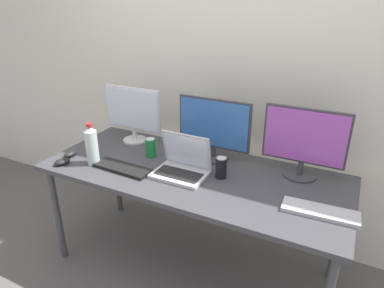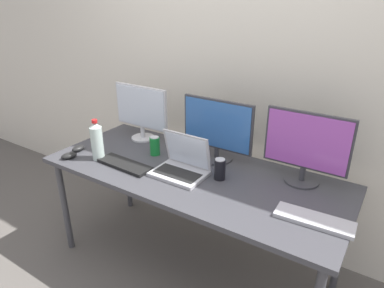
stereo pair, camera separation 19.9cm
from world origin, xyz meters
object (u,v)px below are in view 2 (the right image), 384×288
at_px(monitor_center, 217,129).
at_px(mouse_by_laptop, 69,156).
at_px(work_desk, 192,180).
at_px(monitor_left, 141,110).
at_px(water_bottle, 97,141).
at_px(monitor_right, 306,146).
at_px(keyboard_main, 314,220).
at_px(soda_can_near_keyboard, 155,146).
at_px(mouse_by_keyboard, 78,148).
at_px(keyboard_aux, 125,164).
at_px(soda_can_by_laptop, 220,169).
at_px(laptop_silver, 182,165).

distance_m(monitor_center, mouse_by_laptop, 0.98).
height_order(work_desk, monitor_left, monitor_left).
bearing_deg(water_bottle, monitor_right, 19.36).
bearing_deg(keyboard_main, work_desk, 169.13).
distance_m(monitor_center, soda_can_near_keyboard, 0.43).
bearing_deg(work_desk, mouse_by_keyboard, -167.65).
xyz_separation_m(mouse_by_laptop, water_bottle, (0.17, 0.10, 0.11)).
distance_m(keyboard_aux, water_bottle, 0.24).
xyz_separation_m(work_desk, mouse_by_keyboard, (-0.81, -0.18, 0.08)).
bearing_deg(monitor_right, monitor_left, -179.82).
bearing_deg(mouse_by_laptop, monitor_center, 53.70).
distance_m(work_desk, water_bottle, 0.66).
height_order(keyboard_main, mouse_by_keyboard, mouse_by_keyboard).
height_order(monitor_right, soda_can_by_laptop, monitor_right).
xyz_separation_m(keyboard_aux, mouse_by_laptop, (-0.38, -0.12, 0.01)).
height_order(keyboard_aux, mouse_by_keyboard, mouse_by_keyboard).
height_order(monitor_center, mouse_by_keyboard, monitor_center).
relative_size(keyboard_aux, water_bottle, 1.37).
distance_m(work_desk, soda_can_by_laptop, 0.22).
distance_m(keyboard_aux, mouse_by_keyboard, 0.42).
relative_size(keyboard_aux, mouse_by_keyboard, 3.94).
xyz_separation_m(keyboard_aux, soda_can_by_laptop, (0.57, 0.18, 0.05)).
height_order(keyboard_main, mouse_by_laptop, mouse_by_laptop).
relative_size(work_desk, water_bottle, 6.82).
xyz_separation_m(mouse_by_keyboard, soda_can_near_keyboard, (0.47, 0.24, 0.04)).
bearing_deg(keyboard_aux, mouse_by_keyboard, -176.70).
relative_size(monitor_right, keyboard_aux, 1.26).
bearing_deg(soda_can_by_laptop, mouse_by_laptop, -162.67).
xyz_separation_m(monitor_right, laptop_silver, (-0.63, -0.28, -0.17)).
xyz_separation_m(monitor_center, laptop_silver, (-0.08, -0.28, -0.15)).
bearing_deg(keyboard_aux, monitor_center, 45.19).
xyz_separation_m(monitor_center, monitor_right, (0.55, 0.01, 0.02)).
distance_m(keyboard_main, keyboard_aux, 1.15).
relative_size(work_desk, monitor_left, 4.11).
distance_m(laptop_silver, mouse_by_keyboard, 0.78).
height_order(work_desk, keyboard_aux, keyboard_aux).
distance_m(monitor_center, soda_can_by_laptop, 0.30).
relative_size(monitor_right, water_bottle, 1.73).
bearing_deg(soda_can_by_laptop, monitor_right, 28.60).
bearing_deg(mouse_by_keyboard, water_bottle, -0.20).
distance_m(work_desk, keyboard_aux, 0.43).
relative_size(mouse_by_keyboard, soda_can_by_laptop, 0.75).
bearing_deg(mouse_by_keyboard, monitor_center, 27.74).
relative_size(laptop_silver, keyboard_main, 0.85).
height_order(work_desk, water_bottle, water_bottle).
bearing_deg(laptop_silver, water_bottle, -166.51).
bearing_deg(mouse_by_laptop, keyboard_main, 28.00).
height_order(monitor_left, water_bottle, monitor_left).
distance_m(monitor_right, keyboard_aux, 1.08).
relative_size(monitor_right, soda_can_near_keyboard, 3.70).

